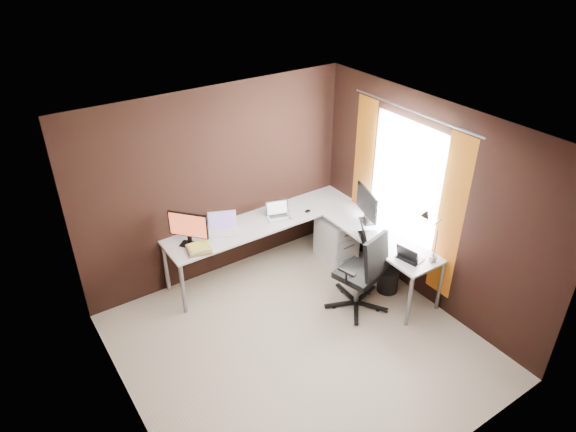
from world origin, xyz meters
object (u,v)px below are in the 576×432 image
at_px(laptop_silver, 278,214).
at_px(laptop_black_big, 367,235).
at_px(monitor_left, 188,227).
at_px(desk_lamp, 429,230).
at_px(drawer_pedestal, 337,238).
at_px(book_stack, 199,249).
at_px(office_chair, 360,286).
at_px(laptop_white, 223,227).
at_px(wastebasket, 388,280).
at_px(monitor_right, 367,204).
at_px(laptop_black_small, 409,256).

height_order(laptop_silver, laptop_black_big, laptop_black_big).
relative_size(monitor_left, desk_lamp, 0.67).
xyz_separation_m(drawer_pedestal, book_stack, (-1.96, 0.17, 0.47)).
bearing_deg(office_chair, desk_lamp, -53.12).
height_order(drawer_pedestal, laptop_silver, laptop_silver).
xyz_separation_m(laptop_white, wastebasket, (1.58, -1.38, -0.63)).
bearing_deg(laptop_white, laptop_black_big, -16.58).
height_order(monitor_right, laptop_silver, monitor_right).
distance_m(drawer_pedestal, desk_lamp, 1.66).
relative_size(drawer_pedestal, book_stack, 1.85).
xyz_separation_m(desk_lamp, office_chair, (-0.55, 0.44, -0.82)).
bearing_deg(book_stack, monitor_right, -15.69).
bearing_deg(wastebasket, monitor_left, 147.01).
relative_size(monitor_right, wastebasket, 1.80).
bearing_deg(monitor_right, desk_lamp, -163.12).
distance_m(laptop_silver, laptop_black_small, 1.80).
xyz_separation_m(drawer_pedestal, desk_lamp, (0.11, -1.43, 0.83)).
bearing_deg(monitor_left, book_stack, -34.33).
distance_m(drawer_pedestal, book_stack, 2.02).
height_order(laptop_black_big, desk_lamp, desk_lamp).
bearing_deg(laptop_black_small, monitor_right, -20.37).
xyz_separation_m(laptop_white, laptop_black_big, (1.37, -1.15, -0.00)).
distance_m(laptop_silver, book_stack, 1.22).
distance_m(laptop_silver, desk_lamp, 1.99).
bearing_deg(laptop_silver, laptop_black_small, -49.78).
height_order(laptop_white, laptop_silver, laptop_white).
height_order(drawer_pedestal, book_stack, book_stack).
height_order(laptop_silver, laptop_black_small, laptop_silver).
bearing_deg(wastebasket, laptop_black_big, 131.16).
distance_m(laptop_white, laptop_silver, 0.77).
bearing_deg(book_stack, desk_lamp, -37.78).
relative_size(laptop_silver, laptop_black_small, 1.11).
xyz_separation_m(monitor_left, laptop_black_small, (1.95, -1.69, -0.20)).
distance_m(laptop_white, desk_lamp, 2.48).
relative_size(laptop_black_big, desk_lamp, 0.64).
height_order(laptop_black_small, wastebasket, laptop_black_small).
xyz_separation_m(laptop_silver, laptop_black_small, (0.72, -1.65, -0.00)).
height_order(monitor_left, wastebasket, monitor_left).
height_order(laptop_white, laptop_black_small, laptop_white).
bearing_deg(office_chair, laptop_silver, 88.94).
bearing_deg(laptop_black_big, book_stack, 93.66).
bearing_deg(laptop_black_small, monitor_left, 37.77).
bearing_deg(laptop_silver, monitor_left, -165.27).
distance_m(drawer_pedestal, laptop_black_small, 1.41).
bearing_deg(laptop_silver, desk_lamp, -47.29).
relative_size(laptop_black_big, office_chair, 0.39).
distance_m(monitor_left, wastebasket, 2.58).
relative_size(desk_lamp, wastebasket, 2.11).
xyz_separation_m(laptop_silver, wastebasket, (0.82, -1.29, -0.62)).
xyz_separation_m(drawer_pedestal, laptop_black_small, (-0.03, -1.33, 0.47)).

